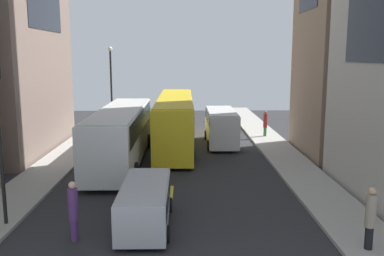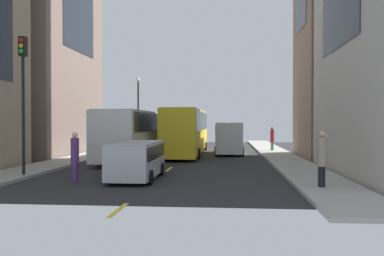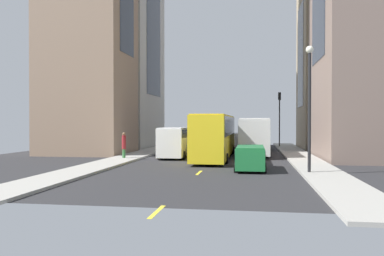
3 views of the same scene
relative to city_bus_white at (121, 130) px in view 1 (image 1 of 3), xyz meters
The scene contains 16 objects.
ground_plane 5.94m from the city_bus_white, 54.42° to the left, with size 40.81×40.81×0.00m, color #28282B.
sidewalk_west 6.28m from the city_bus_white, 130.50° to the left, with size 2.54×44.00×0.15m, color #9E9B93.
sidewalk_east 11.50m from the city_bus_white, 23.63° to the left, with size 2.54×44.00×0.15m, color #9E9B93.
lane_stripe_1 7.07m from the city_bus_white, 61.36° to the right, with size 0.16×2.00×0.01m, color yellow.
lane_stripe_2 5.94m from the city_bus_white, 54.42° to the left, with size 0.16×2.00×0.01m, color yellow.
lane_stripe_3 15.52m from the city_bus_white, 77.80° to the left, with size 0.16×2.00×0.01m, color yellow.
lane_stripe_4 25.83m from the city_bus_white, 82.75° to the left, with size 0.16×2.00×0.01m, color yellow.
city_bus_white is the anchor object (origin of this frame).
streetcar_yellow 5.88m from the city_bus_white, 56.96° to the left, with size 2.70×14.67×3.59m.
delivery_van_white 8.35m from the city_bus_white, 37.57° to the left, with size 2.25×6.13×2.58m.
car_silver_0 10.34m from the city_bus_white, 76.70° to the right, with size 1.96×4.73×1.70m.
car_green_1 13.32m from the city_bus_white, 88.91° to the left, with size 1.91×4.16×1.51m.
pedestrian_waiting_curb 12.91m from the city_bus_white, 36.40° to the left, with size 0.33×0.33×2.05m.
pedestrian_walking_far 16.00m from the city_bus_white, 51.08° to the right, with size 0.36×0.36×2.14m.
pedestrian_crossing_mid 11.32m from the city_bus_white, 90.31° to the right, with size 0.35×0.35×2.19m.
streetlamp_near 15.42m from the city_bus_white, 101.82° to the left, with size 0.44×0.44×7.24m.
Camera 1 is at (0.65, -30.07, 6.53)m, focal length 39.33 mm.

